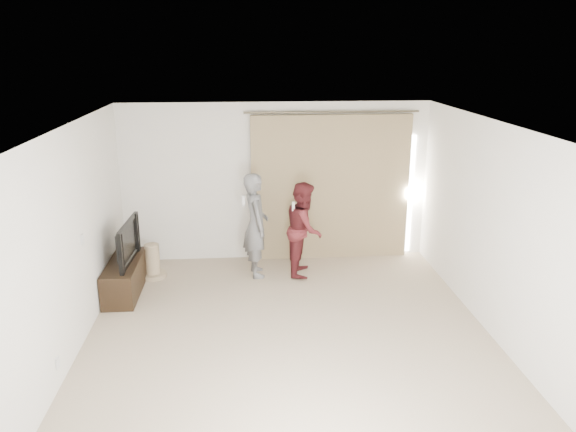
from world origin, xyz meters
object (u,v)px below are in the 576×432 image
at_px(tv_console, 125,277).
at_px(person_woman, 304,229).
at_px(person_man, 256,225).
at_px(tv, 122,242).

bearing_deg(tv_console, person_woman, 11.50).
distance_m(person_man, person_woman, 0.75).
bearing_deg(person_woman, person_man, 180.00).
height_order(tv, person_woman, person_woman).
bearing_deg(person_man, tv, -164.20).
height_order(tv_console, person_woman, person_woman).
distance_m(tv_console, person_man, 2.07).
relative_size(tv, person_man, 0.64).
height_order(tv, person_man, person_man).
height_order(tv_console, tv, tv).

